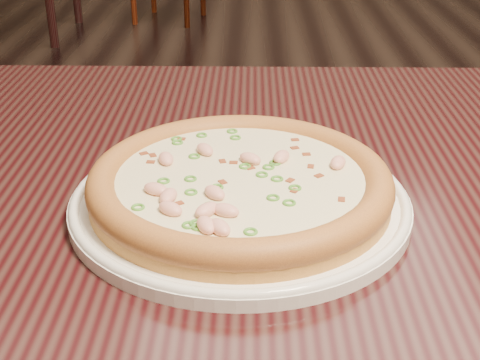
{
  "coord_description": "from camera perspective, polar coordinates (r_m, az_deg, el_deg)",
  "views": [
    {
      "loc": [
        -0.39,
        -0.99,
        1.06
      ],
      "look_at": [
        -0.4,
        -0.43,
        0.78
      ],
      "focal_mm": 50.0,
      "sensor_mm": 36.0,
      "label": 1
    }
  ],
  "objects": [
    {
      "name": "hero_table",
      "position": [
        0.74,
        9.54,
        -7.3
      ],
      "size": [
        1.2,
        0.8,
        0.75
      ],
      "color": "black",
      "rests_on": "ground"
    },
    {
      "name": "plate",
      "position": [
        0.63,
        0.0,
        -1.73
      ],
      "size": [
        0.32,
        0.32,
        0.02
      ],
      "color": "white",
      "rests_on": "hero_table"
    },
    {
      "name": "pizza",
      "position": [
        0.62,
        -0.03,
        -0.25
      ],
      "size": [
        0.28,
        0.28,
        0.03
      ],
      "color": "#D28640",
      "rests_on": "plate"
    }
  ]
}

